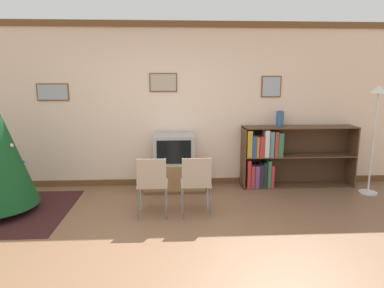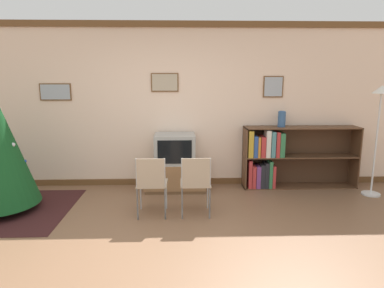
{
  "view_description": "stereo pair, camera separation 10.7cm",
  "coord_description": "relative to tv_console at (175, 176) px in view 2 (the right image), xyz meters",
  "views": [
    {
      "loc": [
        0.11,
        -3.34,
        1.85
      ],
      "look_at": [
        0.36,
        1.29,
        0.92
      ],
      "focal_mm": 32.0,
      "sensor_mm": 36.0,
      "label": 1
    },
    {
      "loc": [
        0.22,
        -3.34,
        1.85
      ],
      "look_at": [
        0.36,
        1.29,
        0.92
      ],
      "focal_mm": 32.0,
      "sensor_mm": 36.0,
      "label": 2
    }
  ],
  "objects": [
    {
      "name": "ground_plane",
      "position": [
        -0.11,
        -2.05,
        -0.23
      ],
      "size": [
        24.0,
        24.0,
        0.0
      ],
      "primitive_type": "plane",
      "color": "brown"
    },
    {
      "name": "wall_back",
      "position": [
        -0.11,
        0.33,
        1.12
      ],
      "size": [
        9.05,
        0.11,
        2.7
      ],
      "color": "beige",
      "rests_on": "ground_plane"
    },
    {
      "name": "area_rug",
      "position": [
        -2.43,
        -0.82,
        -0.23
      ],
      "size": [
        1.93,
        1.67,
        0.01
      ],
      "color": "#381919",
      "rests_on": "ground_plane"
    },
    {
      "name": "tv_console",
      "position": [
        0.0,
        0.0,
        0.0
      ],
      "size": [
        0.99,
        0.53,
        0.46
      ],
      "color": "brown",
      "rests_on": "ground_plane"
    },
    {
      "name": "television",
      "position": [
        0.0,
        -0.0,
        0.46
      ],
      "size": [
        0.64,
        0.52,
        0.47
      ],
      "color": "#9E9E99",
      "rests_on": "tv_console"
    },
    {
      "name": "folding_chair_left",
      "position": [
        -0.29,
        -1.1,
        0.24
      ],
      "size": [
        0.4,
        0.4,
        0.82
      ],
      "color": "tan",
      "rests_on": "ground_plane"
    },
    {
      "name": "folding_chair_right",
      "position": [
        0.29,
        -1.1,
        0.24
      ],
      "size": [
        0.4,
        0.4,
        0.82
      ],
      "color": "tan",
      "rests_on": "ground_plane"
    },
    {
      "name": "bookshelf",
      "position": [
        1.75,
        0.09,
        0.28
      ],
      "size": [
        1.88,
        0.36,
        1.02
      ],
      "color": "brown",
      "rests_on": "ground_plane"
    },
    {
      "name": "vase",
      "position": [
        1.75,
        0.1,
        0.92
      ],
      "size": [
        0.13,
        0.13,
        0.26
      ],
      "color": "#335684",
      "rests_on": "bookshelf"
    },
    {
      "name": "standing_lamp",
      "position": [
        3.09,
        -0.35,
        1.08
      ],
      "size": [
        0.28,
        0.28,
        1.71
      ],
      "color": "silver",
      "rests_on": "ground_plane"
    }
  ]
}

